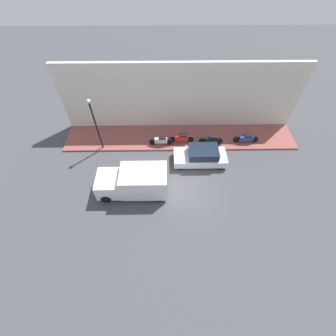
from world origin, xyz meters
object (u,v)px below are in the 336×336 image
object	(u,v)px
motorcycle_blue	(246,138)
parked_car	(201,156)
delivery_van	(133,182)
motorcycle_red	(182,138)
motorcycle_black	(211,140)
streetlamp	(95,121)
scooter_silver	(161,141)

from	to	relation	value
motorcycle_blue	parked_car	bearing A→B (deg)	116.83
delivery_van	motorcycle_red	distance (m)	5.66
motorcycle_black	delivery_van	bearing A→B (deg)	126.96
parked_car	streetlamp	xyz separation A→B (m)	(1.49, 7.52, 2.13)
motorcycle_black	motorcycle_blue	xyz separation A→B (m)	(0.19, -2.83, -0.05)
scooter_silver	motorcycle_blue	distance (m)	6.75
parked_car	scooter_silver	distance (m)	3.41
parked_car	motorcycle_red	world-z (taller)	parked_car
streetlamp	delivery_van	bearing A→B (deg)	-144.88
scooter_silver	motorcycle_black	bearing A→B (deg)	-90.16
motorcycle_red	streetlamp	distance (m)	6.61
delivery_van	streetlamp	xyz separation A→B (m)	(4.03, 2.83, 1.78)
delivery_van	streetlamp	world-z (taller)	streetlamp
streetlamp	motorcycle_red	bearing A→B (deg)	-85.43
parked_car	scooter_silver	world-z (taller)	parked_car
scooter_silver	parked_car	bearing A→B (deg)	-120.86
scooter_silver	delivery_van	bearing A→B (deg)	157.69
motorcycle_black	motorcycle_blue	bearing A→B (deg)	-86.15
parked_car	motorcycle_red	size ratio (longest dim) A/B	1.97
scooter_silver	motorcycle_black	xyz separation A→B (m)	(-0.01, -3.92, 0.04)
streetlamp	motorcycle_blue	bearing A→B (deg)	-87.80
motorcycle_blue	motorcycle_black	bearing A→B (deg)	93.85
streetlamp	parked_car	bearing A→B (deg)	-101.25
parked_car	motorcycle_black	bearing A→B (deg)	-29.60
streetlamp	scooter_silver	bearing A→B (deg)	-86.81
motorcycle_red	streetlamp	bearing A→B (deg)	94.57
delivery_van	motorcycle_blue	size ratio (longest dim) A/B	2.25
motorcycle_black	scooter_silver	bearing A→B (deg)	89.84
motorcycle_blue	motorcycle_red	xyz separation A→B (m)	(0.06, 5.12, 0.04)
scooter_silver	motorcycle_black	world-z (taller)	motorcycle_black
motorcycle_black	motorcycle_red	size ratio (longest dim) A/B	0.97
scooter_silver	streetlamp	world-z (taller)	streetlamp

